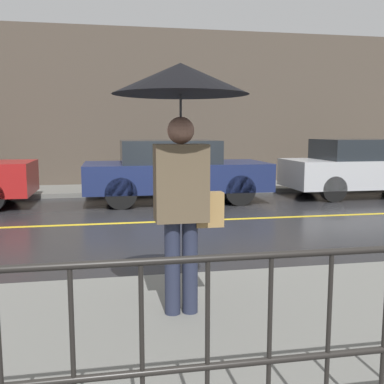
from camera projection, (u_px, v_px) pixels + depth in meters
The scene contains 9 objects.
ground_plane at pixel (160, 222), 8.48m from camera, with size 80.00×80.00×0.00m, color #262628.
sidewalk_near at pixel (230, 338), 3.58m from camera, with size 28.00×3.06×0.12m.
sidewalk_far at pixel (142, 189), 12.85m from camera, with size 28.00×2.01×0.12m.
lane_marking at pixel (160, 222), 8.48m from camera, with size 25.20×0.12×0.01m.
building_storefront at pixel (138, 109), 13.66m from camera, with size 28.00×0.30×4.76m.
railing_foreground at pixel (300, 324), 2.25m from camera, with size 12.00×0.04×1.00m.
pedestrian at pixel (181, 114), 3.72m from camera, with size 1.13×1.13×2.14m.
car_navy at pixel (174, 170), 10.85m from camera, with size 4.36×1.93×1.49m.
car_silver at pixel (365, 167), 11.77m from camera, with size 4.25×1.74×1.50m.
Camera 1 is at (-0.92, -8.30, 1.70)m, focal length 42.00 mm.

